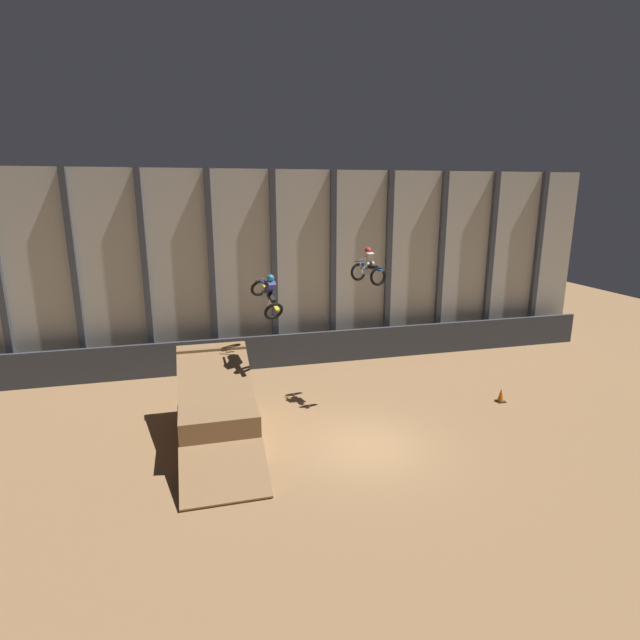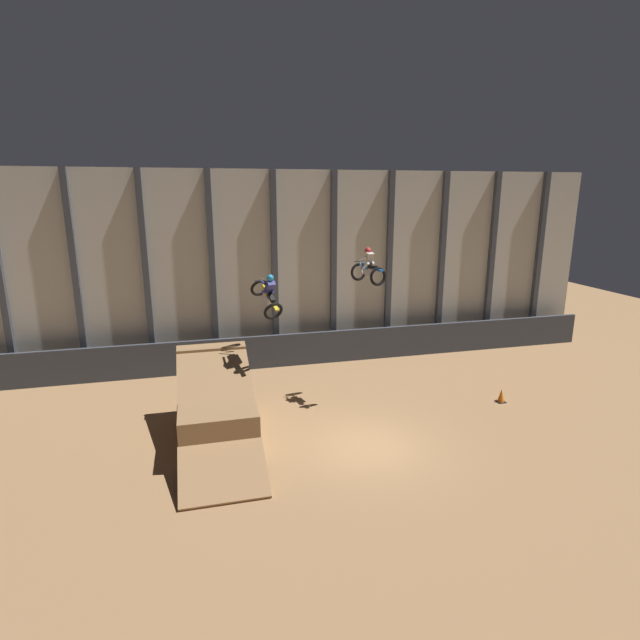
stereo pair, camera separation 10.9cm
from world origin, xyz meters
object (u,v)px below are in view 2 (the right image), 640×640
object	(u,v)px
dirt_ramp	(216,409)
rider_bike_left_air	(267,295)
traffic_cone_near_ramp	(501,396)
rider_bike_right_air	(368,269)

from	to	relation	value
dirt_ramp	rider_bike_left_air	bearing A→B (deg)	22.79
traffic_cone_near_ramp	dirt_ramp	bearing A→B (deg)	179.87
dirt_ramp	traffic_cone_near_ramp	world-z (taller)	dirt_ramp
dirt_ramp	rider_bike_right_air	xyz separation A→B (m)	(6.26, 1.79, 4.56)
rider_bike_left_air	traffic_cone_near_ramp	world-z (taller)	rider_bike_left_air
rider_bike_left_air	traffic_cone_near_ramp	distance (m)	10.60
rider_bike_left_air	rider_bike_right_air	distance (m)	4.34
dirt_ramp	rider_bike_right_air	bearing A→B (deg)	15.99
rider_bike_right_air	dirt_ramp	bearing A→B (deg)	-178.05
rider_bike_left_air	rider_bike_right_air	xyz separation A→B (m)	(4.19, 0.92, 0.66)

